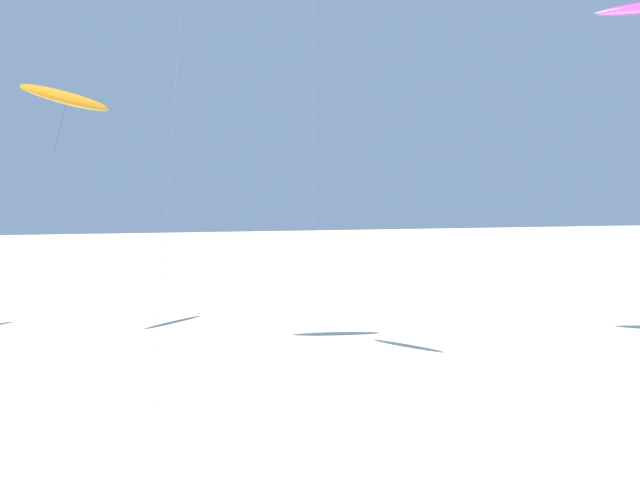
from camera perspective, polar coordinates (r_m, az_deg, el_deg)
flying_kite_2 at (r=43.96m, az=-18.02°, el=9.83°), size 5.78×5.07×14.15m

